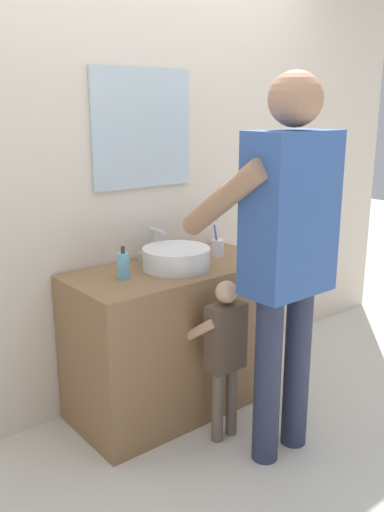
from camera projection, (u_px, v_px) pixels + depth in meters
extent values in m
plane|color=silver|center=(210.00, 427.00, 2.90)|extent=(14.00, 14.00, 0.00)
cube|color=beige|center=(138.00, 159.00, 3.01)|extent=(4.40, 0.08, 2.70)
cube|color=silver|center=(142.00, 129.00, 2.93)|extent=(0.61, 0.02, 0.62)
cube|color=olive|center=(175.00, 338.00, 3.02)|extent=(1.14, 0.54, 0.81)
cylinder|color=white|center=(176.00, 258.00, 2.88)|extent=(0.35, 0.35, 0.11)
cylinder|color=silver|center=(176.00, 257.00, 2.88)|extent=(0.29, 0.29, 0.09)
cylinder|color=#B7BABF|center=(151.00, 243.00, 3.04)|extent=(0.03, 0.03, 0.18)
cylinder|color=#B7BABF|center=(157.00, 231.00, 2.98)|extent=(0.02, 0.12, 0.02)
cylinder|color=#B7BABF|center=(141.00, 257.00, 3.02)|extent=(0.04, 0.04, 0.05)
cylinder|color=#B7BABF|center=(162.00, 253.00, 3.10)|extent=(0.04, 0.04, 0.05)
cylinder|color=silver|center=(218.00, 248.00, 3.11)|extent=(0.07, 0.07, 0.09)
cylinder|color=blue|center=(217.00, 240.00, 3.09)|extent=(0.02, 0.04, 0.17)
cube|color=white|center=(217.00, 223.00, 3.06)|extent=(0.01, 0.02, 0.02)
cylinder|color=#E5387F|center=(216.00, 239.00, 3.09)|extent=(0.01, 0.04, 0.17)
cube|color=white|center=(216.00, 223.00, 3.06)|extent=(0.01, 0.02, 0.02)
cylinder|color=#66B2D1|center=(123.00, 266.00, 2.71)|extent=(0.06, 0.06, 0.13)
cylinder|color=#2D2D2D|center=(123.00, 250.00, 2.69)|extent=(0.02, 0.02, 0.03)
cylinder|color=#6B5B4C|center=(217.00, 406.00, 2.74)|extent=(0.06, 0.06, 0.38)
cylinder|color=#6B5B4C|center=(232.00, 400.00, 2.80)|extent=(0.06, 0.06, 0.38)
cube|color=brown|center=(226.00, 337.00, 2.67)|extent=(0.19, 0.11, 0.33)
sphere|color=#D8A884|center=(227.00, 292.00, 2.61)|extent=(0.11, 0.11, 0.11)
cylinder|color=#D8A884|center=(198.00, 331.00, 2.67)|extent=(0.05, 0.23, 0.18)
cylinder|color=#D8A884|center=(230.00, 321.00, 2.79)|extent=(0.05, 0.23, 0.18)
cylinder|color=#2D334C|center=(267.00, 380.00, 2.54)|extent=(0.12, 0.12, 0.82)
cylinder|color=#2D334C|center=(297.00, 367.00, 2.67)|extent=(0.12, 0.12, 0.82)
cube|color=#33569E|center=(290.00, 214.00, 2.40)|extent=(0.41, 0.23, 0.71)
sphere|color=#A87A5B|center=(296.00, 99.00, 2.27)|extent=(0.23, 0.23, 0.23)
cylinder|color=#A87A5B|center=(223.00, 200.00, 2.39)|extent=(0.10, 0.49, 0.39)
cylinder|color=#A87A5B|center=(292.00, 190.00, 2.66)|extent=(0.10, 0.49, 0.39)
cylinder|color=#E5387F|center=(263.00, 222.00, 2.85)|extent=(0.01, 0.14, 0.03)
cube|color=white|center=(253.00, 217.00, 2.90)|extent=(0.01, 0.02, 0.02)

